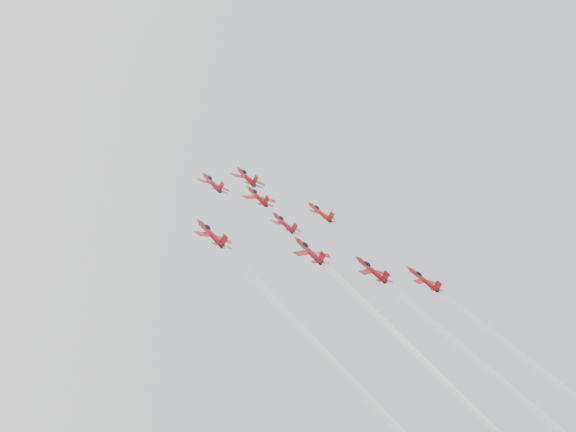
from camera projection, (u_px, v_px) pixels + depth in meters
jet_lead at (246, 176)px, 168.27m from camera, size 10.51×12.72×10.28m
jet_row2_left at (212, 182)px, 149.96m from camera, size 8.90×10.77×8.71m
jet_row2_center at (257, 196)px, 154.88m from camera, size 9.09×11.01×8.90m
jet_row2_right at (320, 212)px, 165.29m from camera, size 8.98×10.86×8.78m
jet_center at (394, 327)px, 112.02m from camera, size 8.39×71.92×58.26m
jet_rear_farleft at (328, 372)px, 86.82m from camera, size 8.43×72.22×58.49m
jet_rear_left at (454, 388)px, 98.44m from camera, size 9.07×77.73×62.96m
jet_rear_right at (521, 399)px, 105.17m from camera, size 8.71×74.66×60.47m
jet_rear_farright at (571, 397)px, 115.13m from camera, size 8.50×72.83×58.99m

